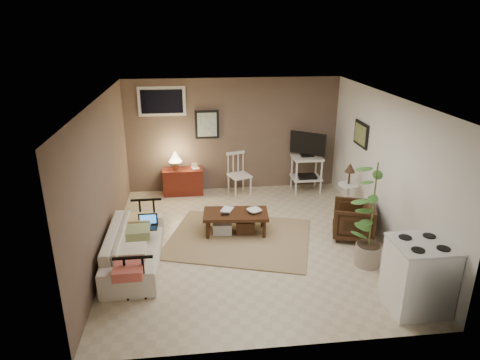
{
  "coord_description": "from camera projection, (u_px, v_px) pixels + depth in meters",
  "views": [
    {
      "loc": [
        -0.87,
        -6.31,
        3.46
      ],
      "look_at": [
        -0.1,
        0.35,
        0.98
      ],
      "focal_mm": 32.0,
      "sensor_mm": 36.0,
      "label": 1
    }
  ],
  "objects": [
    {
      "name": "window",
      "position": [
        162.0,
        101.0,
        8.64
      ],
      "size": [
        0.96,
        0.03,
        0.6
      ],
      "primitive_type": "cube",
      "color": "silver"
    },
    {
      "name": "book_console",
      "position": [
        192.0,
        164.0,
        8.97
      ],
      "size": [
        0.15,
        0.06,
        0.2
      ],
      "primitive_type": "imported",
      "rotation": [
        0.0,
        0.0,
        0.26
      ],
      "color": "#3D1F10",
      "rests_on": "red_console"
    },
    {
      "name": "potted_plant",
      "position": [
        372.0,
        212.0,
        6.19
      ],
      "size": [
        0.41,
        0.41,
        1.65
      ],
      "color": "#A18E80",
      "rests_on": "floor"
    },
    {
      "name": "side_table",
      "position": [
        349.0,
        183.0,
        7.95
      ],
      "size": [
        0.39,
        0.39,
        1.04
      ],
      "color": "silver",
      "rests_on": "floor"
    },
    {
      "name": "red_console",
      "position": [
        182.0,
        179.0,
        9.05
      ],
      "size": [
        0.83,
        0.37,
        0.96
      ],
      "color": "maroon",
      "rests_on": "floor"
    },
    {
      "name": "floor",
      "position": [
        248.0,
        241.0,
        7.17
      ],
      "size": [
        5.0,
        5.0,
        0.0
      ],
      "primitive_type": "plane",
      "color": "#C1B293",
      "rests_on": "ground"
    },
    {
      "name": "bowl",
      "position": [
        254.0,
        206.0,
        7.28
      ],
      "size": [
        0.24,
        0.14,
        0.24
      ],
      "primitive_type": "imported",
      "rotation": [
        0.0,
        0.0,
        0.39
      ],
      "color": "#3D1F10",
      "rests_on": "coffee_table"
    },
    {
      "name": "laptop",
      "position": [
        148.0,
        223.0,
        6.71
      ],
      "size": [
        0.3,
        0.22,
        0.2
      ],
      "color": "black",
      "rests_on": "sofa"
    },
    {
      "name": "spindle_chair",
      "position": [
        239.0,
        175.0,
        8.99
      ],
      "size": [
        0.52,
        0.52,
        0.91
      ],
      "color": "silver",
      "rests_on": "floor"
    },
    {
      "name": "art_back",
      "position": [
        207.0,
        124.0,
        8.91
      ],
      "size": [
        0.5,
        0.03,
        0.6
      ],
      "primitive_type": "cube",
      "color": "black"
    },
    {
      "name": "armchair",
      "position": [
        353.0,
        219.0,
        7.21
      ],
      "size": [
        0.8,
        0.82,
        0.68
      ],
      "primitive_type": "imported",
      "rotation": [
        0.0,
        0.0,
        -1.9
      ],
      "color": "black",
      "rests_on": "floor"
    },
    {
      "name": "stove",
      "position": [
        418.0,
        276.0,
        5.37
      ],
      "size": [
        0.72,
        0.67,
        0.94
      ],
      "color": "white",
      "rests_on": "floor"
    },
    {
      "name": "sofa",
      "position": [
        134.0,
        240.0,
        6.41
      ],
      "size": [
        0.57,
        1.94,
        0.76
      ],
      "primitive_type": "imported",
      "rotation": [
        0.0,
        0.0,
        1.57
      ],
      "color": "white",
      "rests_on": "floor"
    },
    {
      "name": "sofa_pillows",
      "position": [
        135.0,
        242.0,
        6.18
      ],
      "size": [
        0.37,
        1.85,
        0.13
      ],
      "primitive_type": null,
      "color": "beige",
      "rests_on": "sofa"
    },
    {
      "name": "rug",
      "position": [
        239.0,
        238.0,
        7.25
      ],
      "size": [
        2.76,
        2.45,
        0.02
      ],
      "primitive_type": "cube",
      "rotation": [
        0.0,
        0.0,
        -0.3
      ],
      "color": "#9A7859",
      "rests_on": "floor"
    },
    {
      "name": "book_table",
      "position": [
        222.0,
        203.0,
        7.39
      ],
      "size": [
        0.18,
        0.09,
        0.25
      ],
      "primitive_type": "imported",
      "rotation": [
        0.0,
        0.0,
        -0.39
      ],
      "color": "#3D1F10",
      "rests_on": "coffee_table"
    },
    {
      "name": "sofa_end_rails",
      "position": [
        142.0,
        243.0,
        6.44
      ],
      "size": [
        0.52,
        1.94,
        0.65
      ],
      "primitive_type": null,
      "color": "black",
      "rests_on": "floor"
    },
    {
      "name": "coffee_table",
      "position": [
        235.0,
        221.0,
        7.37
      ],
      "size": [
        1.15,
        0.66,
        0.42
      ],
      "color": "#3D1F10",
      "rests_on": "floor"
    },
    {
      "name": "art_right",
      "position": [
        361.0,
        134.0,
        7.86
      ],
      "size": [
        0.03,
        0.6,
        0.45
      ],
      "primitive_type": "cube",
      "color": "black"
    },
    {
      "name": "tv_stand",
      "position": [
        307.0,
        161.0,
        9.06
      ],
      "size": [
        0.66,
        0.51,
        1.31
      ],
      "color": "silver",
      "rests_on": "floor"
    }
  ]
}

